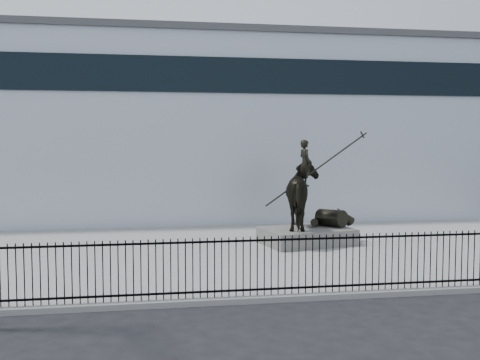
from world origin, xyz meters
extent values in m
plane|color=black|center=(0.00, 0.00, 0.00)|extent=(120.00, 120.00, 0.00)
cube|color=gray|center=(0.00, 7.00, 0.07)|extent=(30.00, 12.00, 0.15)
cube|color=silver|center=(0.00, 20.00, 4.50)|extent=(44.00, 14.00, 9.00)
cube|color=black|center=(0.00, 1.25, 0.30)|extent=(22.00, 0.05, 0.05)
cube|color=black|center=(0.00, 1.25, 1.55)|extent=(22.00, 0.05, 0.05)
cube|color=black|center=(0.00, 1.25, 0.90)|extent=(22.00, 0.03, 1.50)
cube|color=#504E49|center=(3.02, 7.86, 0.45)|extent=(3.61, 2.84, 0.60)
imported|color=black|center=(3.02, 7.86, 2.04)|extent=(2.66, 2.95, 2.57)
imported|color=black|center=(2.92, 7.83, 3.21)|extent=(0.54, 0.71, 1.74)
cylinder|color=black|center=(3.36, 7.93, 2.95)|extent=(4.05, 0.92, 2.61)
camera|label=1|loc=(-2.92, -12.38, 4.04)|focal=42.00mm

